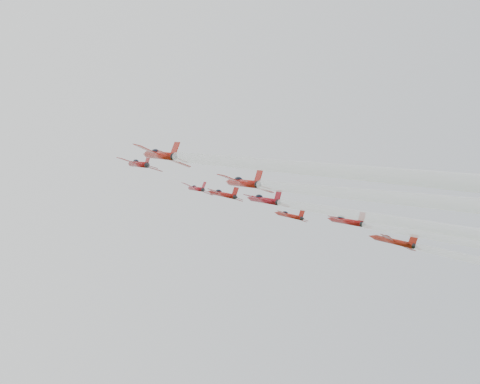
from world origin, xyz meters
TOP-DOWN VIEW (x-y plane):
  - jet_lead at (1.65, 24.24)m, footprint 8.60×10.81m
  - jet_row2_left at (-17.94, 14.56)m, footprint 10.54×13.24m
  - jet_row2_center at (3.44, 14.64)m, footprint 9.59×12.04m
  - jet_row2_right at (17.83, 8.67)m, footprint 8.40×10.55m
  - jet_center at (2.02, -45.13)m, footprint 10.31×94.01m
  - jet_rear_farleft at (-25.80, -56.07)m, footprint 10.60×96.68m
  - jet_rear_left at (-11.91, -59.74)m, footprint 10.56×96.35m

SIDE VIEW (x-z plane):
  - jet_rear_left at x=-11.91m, z-range 58.23..123.02m
  - jet_rear_farleft at x=-25.80m, z-range 60.56..125.58m
  - jet_center at x=2.02m, z-range 68.74..131.97m
  - jet_row2_right at x=17.83m, z-range 132.55..139.93m
  - jet_row2_left at x=-17.94m, z-range 135.56..144.81m
  - jet_row2_center at x=3.44m, z-range 136.02..144.44m
  - jet_lead at x=1.65m, z-range 142.83..150.39m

